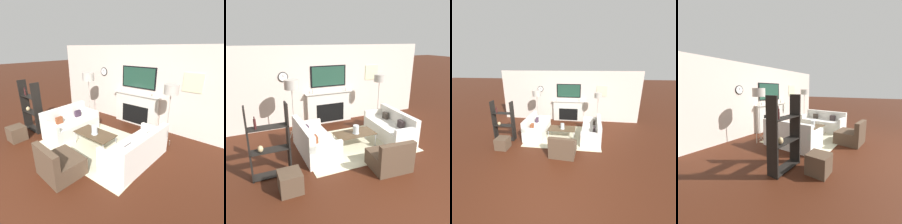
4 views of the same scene
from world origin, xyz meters
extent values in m
plane|color=#3E1B0E|center=(0.00, 0.00, 0.00)|extent=(60.00, 60.00, 0.00)
cube|color=beige|center=(0.00, 5.00, 1.35)|extent=(7.43, 0.07, 2.70)
cube|color=beige|center=(0.00, 4.88, 0.54)|extent=(1.65, 0.16, 1.09)
cube|color=black|center=(0.00, 4.80, 0.39)|extent=(1.02, 0.01, 0.65)
cube|color=beige|center=(0.00, 4.86, 1.11)|extent=(1.77, 0.22, 0.04)
cylinder|color=#B2AD9E|center=(-0.62, 4.83, 1.18)|extent=(0.04, 0.04, 0.10)
cylinder|color=white|center=(-0.62, 4.83, 1.27)|extent=(0.03, 0.03, 0.09)
cylinder|color=#B2AD9E|center=(0.62, 4.83, 1.18)|extent=(0.04, 0.04, 0.10)
cylinder|color=white|center=(0.62, 4.83, 1.27)|extent=(0.03, 0.03, 0.09)
cube|color=black|center=(0.00, 4.95, 1.67)|extent=(1.28, 0.04, 0.72)
cube|color=#1E4233|center=(0.00, 4.93, 1.67)|extent=(1.19, 0.01, 0.65)
cylinder|color=black|center=(-1.55, 4.95, 1.74)|extent=(0.31, 0.02, 0.31)
cylinder|color=silver|center=(-1.55, 4.93, 1.74)|extent=(0.27, 0.00, 0.27)
cube|color=black|center=(-1.55, 4.93, 1.78)|extent=(0.01, 0.00, 0.07)
cube|color=beige|center=(1.74, 4.95, 1.70)|extent=(0.54, 0.02, 0.54)
cube|color=beige|center=(0.00, 2.94, 0.01)|extent=(3.05, 2.25, 0.01)
cube|color=silver|center=(-1.17, 2.94, 0.22)|extent=(0.84, 1.67, 0.45)
cube|color=silver|center=(-1.51, 2.94, 0.65)|extent=(0.17, 1.67, 0.40)
cube|color=silver|center=(-1.18, 3.73, 0.54)|extent=(0.83, 0.11, 0.18)
cube|color=silver|center=(-1.17, 2.16, 0.54)|extent=(0.83, 0.11, 0.18)
cube|color=#362636|center=(-1.30, 3.31, 0.55)|extent=(0.10, 0.21, 0.21)
cube|color=brown|center=(-1.30, 2.57, 0.55)|extent=(0.11, 0.21, 0.20)
cube|color=silver|center=(1.17, 2.94, 0.22)|extent=(0.87, 1.87, 0.45)
cube|color=silver|center=(1.48, 2.93, 0.63)|extent=(0.26, 1.83, 0.36)
cube|color=silver|center=(1.13, 2.08, 0.54)|extent=(0.77, 0.14, 0.18)
cube|color=silver|center=(1.22, 3.80, 0.54)|extent=(0.77, 0.14, 0.18)
cube|color=#392E2F|center=(1.27, 2.53, 0.56)|extent=(0.11, 0.23, 0.22)
cube|color=#3C342D|center=(1.31, 3.34, 0.55)|extent=(0.10, 0.21, 0.21)
cube|color=#4C392A|center=(0.16, 1.56, 0.20)|extent=(0.92, 0.84, 0.39)
cube|color=#4C392A|center=(0.14, 1.24, 0.58)|extent=(0.87, 0.20, 0.37)
cube|color=#4C3823|center=(-0.07, 2.85, 0.39)|extent=(1.15, 0.60, 0.02)
cylinder|color=#B7B7BC|center=(-0.60, 2.59, 0.19)|extent=(0.02, 0.02, 0.38)
cylinder|color=#B7B7BC|center=(0.47, 2.59, 0.19)|extent=(0.02, 0.02, 0.38)
cylinder|color=#B7B7BC|center=(-0.60, 3.11, 0.19)|extent=(0.02, 0.02, 0.38)
cylinder|color=#B7B7BC|center=(0.47, 3.11, 0.19)|extent=(0.02, 0.02, 0.38)
cylinder|color=silver|center=(-0.04, 2.81, 0.52)|extent=(0.16, 0.16, 0.24)
cylinder|color=silver|center=(-0.04, 2.81, 0.46)|extent=(0.09, 0.09, 0.13)
cylinder|color=silver|center=(-0.04, 2.81, 0.40)|extent=(0.19, 0.19, 0.01)
cylinder|color=#9E998E|center=(-1.38, 4.08, 0.14)|extent=(0.09, 0.23, 0.29)
cylinder|color=#9E998E|center=(-1.56, 4.12, 0.14)|extent=(0.17, 0.19, 0.29)
cylinder|color=#9E998E|center=(-1.51, 3.94, 0.14)|extent=(0.23, 0.07, 0.29)
cylinder|color=#9E998E|center=(-1.48, 4.04, 0.90)|extent=(0.02, 0.02, 1.25)
cylinder|color=#B2ADA3|center=(-1.48, 4.04, 1.66)|extent=(0.42, 0.42, 0.27)
cylinder|color=#9E998E|center=(1.59, 4.08, 0.14)|extent=(0.09, 0.23, 0.29)
cylinder|color=#9E998E|center=(1.40, 4.12, 0.14)|extent=(0.17, 0.19, 0.29)
cylinder|color=#9E998E|center=(1.46, 3.94, 0.14)|extent=(0.23, 0.07, 0.29)
cylinder|color=#9E998E|center=(1.48, 4.04, 0.89)|extent=(0.02, 0.02, 1.24)
cylinder|color=#B2ADA3|center=(1.48, 4.04, 1.64)|extent=(0.36, 0.36, 0.24)
cube|color=black|center=(-2.79, 2.32, 0.82)|extent=(0.04, 0.28, 1.64)
cube|color=black|center=(-1.99, 2.32, 0.82)|extent=(0.04, 0.28, 1.64)
cube|color=black|center=(-2.39, 2.32, 0.03)|extent=(0.85, 0.28, 0.02)
cube|color=black|center=(-2.39, 2.32, 0.63)|extent=(0.85, 0.28, 0.01)
cube|color=black|center=(-2.39, 2.32, 1.16)|extent=(0.85, 0.28, 0.02)
ellipsoid|color=gray|center=(-2.57, 2.28, 0.71)|extent=(0.09, 0.09, 0.14)
cylinder|color=#3D1919|center=(-2.62, 2.30, 1.27)|extent=(0.05, 0.05, 0.21)
cylinder|color=#3D1919|center=(-2.62, 2.30, 1.40)|extent=(0.02, 0.02, 0.05)
ellipsoid|color=tan|center=(-2.58, 2.29, 0.71)|extent=(0.12, 0.12, 0.15)
cube|color=#4C392A|center=(-2.13, 1.63, 0.22)|extent=(0.45, 0.45, 0.43)
camera|label=1|loc=(3.00, -0.21, 2.62)|focal=28.00mm
camera|label=2|loc=(-2.73, -2.07, 2.89)|focal=35.00mm
camera|label=3|loc=(0.79, -2.99, 3.01)|focal=24.00mm
camera|label=4|loc=(-4.88, 0.45, 1.74)|focal=24.00mm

